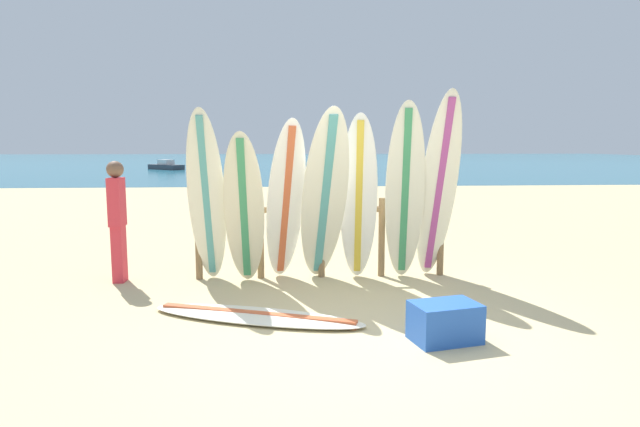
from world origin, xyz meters
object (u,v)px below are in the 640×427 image
at_px(surfboard_leaning_center_right, 359,199).
at_px(cooler_box, 445,322).
at_px(surfboard_leaning_center, 324,198).
at_px(surfboard_leaning_far_left, 207,198).
at_px(surfboard_lying_on_sand, 256,316).
at_px(surfboard_leaning_right, 405,193).
at_px(small_boat_offshore, 166,166).
at_px(surfboard_leaning_left, 244,209).
at_px(surfboard_rack, 322,229).
at_px(beachgoer_standing, 117,216).
at_px(surfboard_leaning_center_left, 286,203).
at_px(surfboard_leaning_far_right, 438,188).

distance_m(surfboard_leaning_center_right, cooler_box, 2.41).
bearing_deg(surfboard_leaning_center, surfboard_leaning_far_left, 174.73).
distance_m(surfboard_leaning_far_left, surfboard_lying_on_sand, 1.91).
bearing_deg(cooler_box, surfboard_leaning_right, 74.37).
bearing_deg(surfboard_lying_on_sand, small_boat_offshore, 103.54).
bearing_deg(surfboard_leaning_center, surfboard_leaning_center_right, 18.29).
xyz_separation_m(surfboard_leaning_far_left, surfboard_leaning_center_right, (1.94, 0.01, -0.03)).
bearing_deg(surfboard_lying_on_sand, surfboard_leaning_left, 98.66).
distance_m(surfboard_rack, surfboard_lying_on_sand, 2.00).
height_order(beachgoer_standing, small_boat_offshore, beachgoer_standing).
distance_m(surfboard_leaning_left, surfboard_leaning_center_left, 0.53).
height_order(surfboard_leaning_center_right, surfboard_leaning_far_right, surfboard_leaning_far_right).
xyz_separation_m(surfboard_leaning_center_left, beachgoer_standing, (-2.18, 0.30, -0.19)).
bearing_deg(small_boat_offshore, surfboard_leaning_right, -72.85).
relative_size(surfboard_leaning_far_right, beachgoer_standing, 1.56).
distance_m(surfboard_leaning_center_right, surfboard_lying_on_sand, 2.19).
distance_m(surfboard_rack, small_boat_offshore, 33.43).
distance_m(surfboard_leaning_left, cooler_box, 2.98).
height_order(surfboard_leaning_far_left, surfboard_leaning_center_left, surfboard_leaning_far_left).
distance_m(surfboard_leaning_center_left, surfboard_leaning_center, 0.50).
relative_size(surfboard_leaning_right, surfboard_leaning_far_right, 0.95).
distance_m(surfboard_leaning_far_right, surfboard_lying_on_sand, 2.96).
height_order(surfboard_leaning_center_left, surfboard_leaning_center, surfboard_leaning_center).
height_order(surfboard_leaning_center_left, beachgoer_standing, surfboard_leaning_center_left).
xyz_separation_m(surfboard_leaning_right, beachgoer_standing, (-3.73, 0.24, -0.30)).
xyz_separation_m(surfboard_leaning_center_right, surfboard_lying_on_sand, (-1.27, -1.43, -1.06)).
bearing_deg(surfboard_leaning_center, beachgoer_standing, 172.22).
bearing_deg(beachgoer_standing, surfboard_leaning_far_right, -3.28).
height_order(surfboard_leaning_left, surfboard_leaning_center, surfboard_leaning_center).
xyz_separation_m(surfboard_leaning_left, surfboard_lying_on_sand, (0.21, -1.35, -0.95)).
xyz_separation_m(surfboard_leaning_left, surfboard_leaning_center_left, (0.53, -0.00, 0.08)).
relative_size(surfboard_leaning_center_right, beachgoer_standing, 1.38).
xyz_separation_m(surfboard_leaning_center, surfboard_leaning_center_right, (0.46, 0.15, -0.03)).
bearing_deg(surfboard_leaning_right, surfboard_rack, 163.56).
relative_size(surfboard_leaning_center_left, surfboard_leaning_center_right, 0.97).
distance_m(surfboard_leaning_center_right, surfboard_leaning_far_right, 1.05).
relative_size(surfboard_rack, surfboard_leaning_center_left, 1.60).
relative_size(surfboard_leaning_far_right, small_boat_offshore, 0.86).
distance_m(beachgoer_standing, cooler_box, 4.40).
bearing_deg(surfboard_leaning_far_right, surfboard_leaning_far_left, 179.78).
distance_m(surfboard_leaning_center_left, surfboard_leaning_right, 1.55).
distance_m(surfboard_rack, surfboard_leaning_far_left, 1.58).
distance_m(beachgoer_standing, small_boat_offshore, 32.89).
height_order(surfboard_leaning_far_left, surfboard_leaning_center_right, surfboard_leaning_far_left).
relative_size(surfboard_leaning_center_left, small_boat_offshore, 0.73).
bearing_deg(surfboard_leaning_left, cooler_box, -46.78).
relative_size(surfboard_leaning_center, beachgoer_standing, 1.42).
height_order(surfboard_leaning_center_right, cooler_box, surfboard_leaning_center_right).
xyz_separation_m(surfboard_leaning_center, surfboard_lying_on_sand, (-0.81, -1.28, -1.09)).
xyz_separation_m(surfboard_rack, surfboard_leaning_center_left, (-0.49, -0.37, 0.39)).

